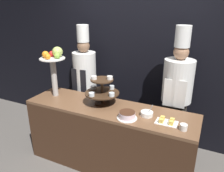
{
  "coord_description": "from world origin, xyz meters",
  "views": [
    {
      "loc": [
        1.09,
        -1.9,
        2.07
      ],
      "look_at": [
        0.0,
        0.39,
        1.12
      ],
      "focal_mm": 35.0,
      "sensor_mm": 36.0,
      "label": 1
    }
  ],
  "objects_px": {
    "cup_white": "(183,127)",
    "cake_square_tray": "(167,121)",
    "serving_bowl_near": "(147,114)",
    "chef_center_left": "(177,92)",
    "chef_left": "(85,78)",
    "fruit_pedestal": "(54,62)",
    "cake_round": "(127,115)",
    "tiered_stand": "(102,90)"
  },
  "relations": [
    {
      "from": "tiered_stand",
      "to": "chef_center_left",
      "type": "xyz_separation_m",
      "value": [
        0.84,
        0.51,
        -0.06
      ]
    },
    {
      "from": "fruit_pedestal",
      "to": "serving_bowl_near",
      "type": "bearing_deg",
      "value": -2.26
    },
    {
      "from": "tiered_stand",
      "to": "cake_square_tray",
      "type": "xyz_separation_m",
      "value": [
        0.86,
        -0.13,
        -0.17
      ]
    },
    {
      "from": "cup_white",
      "to": "cake_square_tray",
      "type": "distance_m",
      "value": 0.2
    },
    {
      "from": "serving_bowl_near",
      "to": "chef_left",
      "type": "relative_size",
      "value": 0.08
    },
    {
      "from": "tiered_stand",
      "to": "cup_white",
      "type": "height_order",
      "value": "tiered_stand"
    },
    {
      "from": "chef_center_left",
      "to": "cup_white",
      "type": "bearing_deg",
      "value": -74.36
    },
    {
      "from": "serving_bowl_near",
      "to": "chef_left",
      "type": "bearing_deg",
      "value": 154.0
    },
    {
      "from": "cake_round",
      "to": "tiered_stand",
      "type": "bearing_deg",
      "value": 152.46
    },
    {
      "from": "serving_bowl_near",
      "to": "cup_white",
      "type": "bearing_deg",
      "value": -17.55
    },
    {
      "from": "chef_left",
      "to": "chef_center_left",
      "type": "relative_size",
      "value": 0.98
    },
    {
      "from": "cake_square_tray",
      "to": "serving_bowl_near",
      "type": "xyz_separation_m",
      "value": [
        -0.24,
        0.06,
        0.01
      ]
    },
    {
      "from": "cup_white",
      "to": "cake_square_tray",
      "type": "xyz_separation_m",
      "value": [
        -0.18,
        0.07,
        -0.01
      ]
    },
    {
      "from": "chef_center_left",
      "to": "tiered_stand",
      "type": "bearing_deg",
      "value": -148.6
    },
    {
      "from": "cake_square_tray",
      "to": "serving_bowl_near",
      "type": "distance_m",
      "value": 0.25
    },
    {
      "from": "fruit_pedestal",
      "to": "chef_left",
      "type": "relative_size",
      "value": 0.38
    },
    {
      "from": "cake_square_tray",
      "to": "chef_center_left",
      "type": "relative_size",
      "value": 0.13
    },
    {
      "from": "serving_bowl_near",
      "to": "chef_center_left",
      "type": "height_order",
      "value": "chef_center_left"
    },
    {
      "from": "cake_round",
      "to": "chef_left",
      "type": "relative_size",
      "value": 0.13
    },
    {
      "from": "cake_round",
      "to": "cup_white",
      "type": "xyz_separation_m",
      "value": [
        0.61,
        0.02,
        -0.01
      ]
    },
    {
      "from": "cup_white",
      "to": "chef_center_left",
      "type": "xyz_separation_m",
      "value": [
        -0.2,
        0.72,
        0.09
      ]
    },
    {
      "from": "cake_round",
      "to": "serving_bowl_near",
      "type": "xyz_separation_m",
      "value": [
        0.18,
        0.16,
        -0.01
      ]
    },
    {
      "from": "tiered_stand",
      "to": "fruit_pedestal",
      "type": "xyz_separation_m",
      "value": [
        -0.72,
        -0.02,
        0.29
      ]
    },
    {
      "from": "tiered_stand",
      "to": "chef_left",
      "type": "bearing_deg",
      "value": 138.58
    },
    {
      "from": "fruit_pedestal",
      "to": "serving_bowl_near",
      "type": "relative_size",
      "value": 4.42
    },
    {
      "from": "cup_white",
      "to": "chef_left",
      "type": "bearing_deg",
      "value": 156.12
    },
    {
      "from": "fruit_pedestal",
      "to": "cake_round",
      "type": "xyz_separation_m",
      "value": [
        1.15,
        -0.21,
        -0.44
      ]
    },
    {
      "from": "cake_square_tray",
      "to": "chef_center_left",
      "type": "distance_m",
      "value": 0.66
    },
    {
      "from": "fruit_pedestal",
      "to": "cake_round",
      "type": "distance_m",
      "value": 1.25
    },
    {
      "from": "cake_round",
      "to": "cake_square_tray",
      "type": "bearing_deg",
      "value": 12.4
    },
    {
      "from": "fruit_pedestal",
      "to": "cup_white",
      "type": "relative_size",
      "value": 8.7
    },
    {
      "from": "cup_white",
      "to": "chef_left",
      "type": "distance_m",
      "value": 1.78
    },
    {
      "from": "serving_bowl_near",
      "to": "cake_round",
      "type": "bearing_deg",
      "value": -139.54
    },
    {
      "from": "fruit_pedestal",
      "to": "chef_left",
      "type": "distance_m",
      "value": 0.66
    },
    {
      "from": "cake_square_tray",
      "to": "chef_left",
      "type": "xyz_separation_m",
      "value": [
        -1.44,
        0.65,
        0.09
      ]
    },
    {
      "from": "fruit_pedestal",
      "to": "cake_round",
      "type": "bearing_deg",
      "value": -10.23
    },
    {
      "from": "cup_white",
      "to": "cake_square_tray",
      "type": "relative_size",
      "value": 0.33
    },
    {
      "from": "fruit_pedestal",
      "to": "chef_left",
      "type": "height_order",
      "value": "chef_left"
    },
    {
      "from": "cake_round",
      "to": "chef_left",
      "type": "distance_m",
      "value": 1.26
    },
    {
      "from": "tiered_stand",
      "to": "cake_square_tray",
      "type": "bearing_deg",
      "value": -8.83
    },
    {
      "from": "fruit_pedestal",
      "to": "serving_bowl_near",
      "type": "height_order",
      "value": "fruit_pedestal"
    },
    {
      "from": "cup_white",
      "to": "chef_left",
      "type": "xyz_separation_m",
      "value": [
        -1.62,
        0.72,
        0.07
      ]
    }
  ]
}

